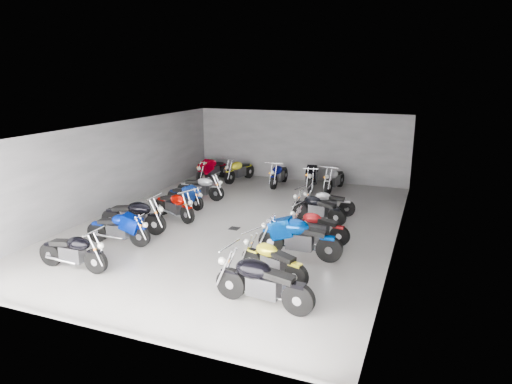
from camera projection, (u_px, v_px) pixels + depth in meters
ground at (240, 224)px, 15.31m from camera, size 14.00×14.00×0.00m
wall_back at (299, 146)px, 21.20m from camera, size 10.00×0.10×3.20m
wall_left at (114, 166)px, 16.66m from camera, size 0.10×14.00×3.20m
wall_right at (399, 192)px, 13.14m from camera, size 0.10×14.00×3.20m
ceiling at (239, 128)px, 14.48m from camera, size 10.00×14.00×0.04m
drain_grate at (234, 228)px, 14.86m from camera, size 0.32×0.32×0.01m
motorcycle_left_a at (73, 251)px, 11.67m from camera, size 2.08×0.41×0.91m
motorcycle_left_b at (119, 228)px, 13.39m from camera, size 2.05×0.45×0.90m
motorcycle_left_c at (134, 216)px, 14.39m from camera, size 2.27×0.48×1.00m
motorcycle_left_d at (174, 205)px, 15.67m from camera, size 1.97×0.89×0.91m
motorcycle_left_e at (185, 196)px, 17.06m from camera, size 1.80×0.66×0.81m
motorcycle_left_f at (201, 187)px, 18.15m from camera, size 2.05×0.39×0.90m
motorcycle_right_a at (262, 282)px, 9.82m from camera, size 2.33×0.52×1.03m
motorcycle_right_b at (273, 261)px, 11.14m from camera, size 1.94×0.81×0.89m
motorcycle_right_c at (299, 238)px, 12.42m from camera, size 2.36×0.46×1.04m
motorcycle_right_d at (318, 226)px, 13.65m from camera, size 1.96×0.51×0.86m
motorcycle_right_e at (317, 208)px, 15.38m from camera, size 2.00×0.65×0.89m
motorcycle_right_f at (328, 202)px, 16.19m from camera, size 1.89×0.41×0.83m
motorcycle_back_a at (212, 170)px, 21.24m from camera, size 0.63×2.21×0.98m
motorcycle_back_b at (239, 170)px, 21.15m from camera, size 0.65×2.12×0.95m
motorcycle_back_c at (279, 175)px, 20.30m from camera, size 0.41×2.14×0.94m
motorcycle_back_d at (313, 176)px, 19.78m from camera, size 0.54×2.33×1.03m
motorcycle_back_e at (334, 179)px, 19.48m from camera, size 0.51×2.11×0.93m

